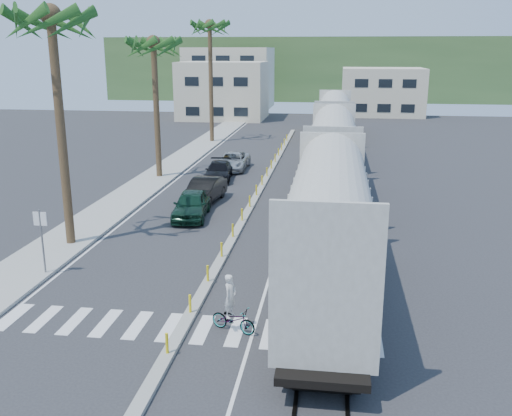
{
  "coord_description": "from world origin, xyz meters",
  "views": [
    {
      "loc": [
        5.09,
        -19.9,
        9.57
      ],
      "look_at": [
        1.35,
        7.13,
        2.0
      ],
      "focal_mm": 40.0,
      "sensor_mm": 36.0,
      "label": 1
    }
  ],
  "objects_px": {
    "car_lead": "(191,205)",
    "car_second": "(204,191)",
    "street_sign": "(41,233)",
    "cyclist": "(233,314)"
  },
  "relations": [
    {
      "from": "car_lead",
      "to": "car_second",
      "type": "distance_m",
      "value": 3.53
    },
    {
      "from": "street_sign",
      "to": "car_lead",
      "type": "xyz_separation_m",
      "value": [
        4.17,
        9.62,
        -1.17
      ]
    },
    {
      "from": "street_sign",
      "to": "cyclist",
      "type": "relative_size",
      "value": 1.41
    },
    {
      "from": "car_second",
      "to": "street_sign",
      "type": "bearing_deg",
      "value": -101.66
    },
    {
      "from": "cyclist",
      "to": "car_second",
      "type": "bearing_deg",
      "value": 36.82
    },
    {
      "from": "car_lead",
      "to": "car_second",
      "type": "xyz_separation_m",
      "value": [
        -0.01,
        3.53,
        -0.0
      ]
    },
    {
      "from": "street_sign",
      "to": "car_lead",
      "type": "bearing_deg",
      "value": 66.58
    },
    {
      "from": "cyclist",
      "to": "street_sign",
      "type": "bearing_deg",
      "value": 87.19
    },
    {
      "from": "street_sign",
      "to": "car_second",
      "type": "xyz_separation_m",
      "value": [
        4.16,
        13.15,
        -1.18
      ]
    },
    {
      "from": "street_sign",
      "to": "car_lead",
      "type": "distance_m",
      "value": 10.55
    }
  ]
}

